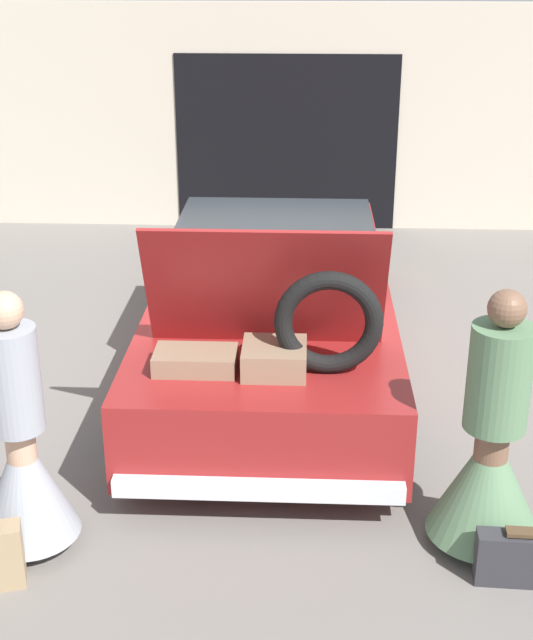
{
  "coord_description": "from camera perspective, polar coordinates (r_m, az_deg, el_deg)",
  "views": [
    {
      "loc": [
        0.27,
        -7.16,
        3.42
      ],
      "look_at": [
        0.0,
        -1.32,
        0.96
      ],
      "focal_mm": 50.0,
      "sensor_mm": 36.0,
      "label": 1
    }
  ],
  "objects": [
    {
      "name": "ground_plane",
      "position": [
        7.94,
        0.45,
        -2.66
      ],
      "size": [
        40.0,
        40.0,
        0.0
      ],
      "primitive_type": "plane",
      "color": "slate"
    },
    {
      "name": "garage_wall_back",
      "position": [
        11.53,
        1.31,
        12.71
      ],
      "size": [
        12.0,
        0.14,
        2.8
      ],
      "color": "beige",
      "rests_on": "ground_plane"
    },
    {
      "name": "car",
      "position": [
        7.7,
        0.48,
        1.18
      ],
      "size": [
        1.97,
        4.91,
        1.74
      ],
      "color": "maroon",
      "rests_on": "ground_plane"
    },
    {
      "name": "suitcase_beside_right_person",
      "position": [
        5.5,
        15.77,
        -14.45
      ],
      "size": [
        0.49,
        0.16,
        0.36
      ],
      "color": "#2D2D33",
      "rests_on": "ground_plane"
    },
    {
      "name": "person_right",
      "position": [
        5.54,
        14.12,
        -8.65
      ],
      "size": [
        0.7,
        0.7,
        1.67
      ],
      "rotation": [
        0.0,
        0.0,
        1.59
      ],
      "color": "brown",
      "rests_on": "ground_plane"
    },
    {
      "name": "person_left",
      "position": [
        5.56,
        -15.35,
        -8.62
      ],
      "size": [
        0.61,
        0.61,
        1.66
      ],
      "rotation": [
        0.0,
        0.0,
        -1.79
      ],
      "color": "tan",
      "rests_on": "ground_plane"
    }
  ]
}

